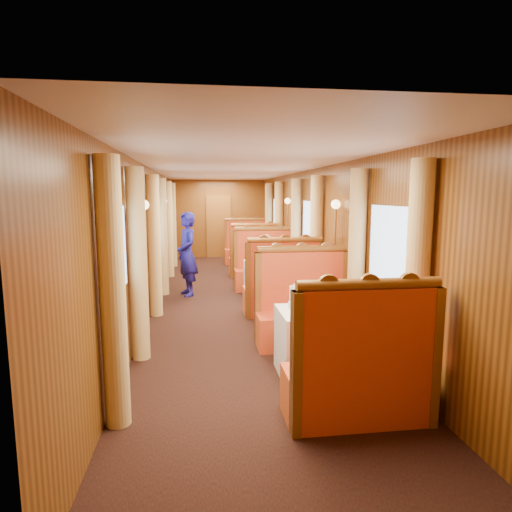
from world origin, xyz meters
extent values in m
cube|color=brown|center=(0.00, 5.97, 1.00)|extent=(0.80, 0.04, 2.00)
cube|color=white|center=(0.75, -3.50, 0.38)|extent=(1.05, 0.72, 0.75)
cube|color=#B11C13|center=(0.75, -4.45, 0.23)|extent=(1.30, 0.55, 0.45)
cube|color=#B11C13|center=(0.75, -4.67, 0.85)|extent=(1.30, 0.12, 0.80)
cylinder|color=brown|center=(0.75, -4.67, 1.29)|extent=(1.23, 0.10, 0.10)
cube|color=#B11C13|center=(0.75, -2.55, 0.23)|extent=(1.30, 0.55, 0.45)
cube|color=#B11C13|center=(0.75, -2.33, 0.85)|extent=(1.30, 0.12, 0.80)
cylinder|color=brown|center=(0.75, -2.33, 1.29)|extent=(1.23, 0.10, 0.10)
cube|color=white|center=(0.75, 0.00, 0.38)|extent=(1.05, 0.72, 0.75)
cube|color=#B11C13|center=(0.75, -0.95, 0.23)|extent=(1.30, 0.55, 0.45)
cube|color=#B11C13|center=(0.75, -1.17, 0.85)|extent=(1.30, 0.12, 0.80)
cylinder|color=brown|center=(0.75, -1.17, 1.29)|extent=(1.23, 0.10, 0.10)
cube|color=#B11C13|center=(0.75, 0.95, 0.23)|extent=(1.30, 0.55, 0.45)
cube|color=#B11C13|center=(0.75, 1.17, 0.85)|extent=(1.30, 0.12, 0.80)
cylinder|color=brown|center=(0.75, 1.17, 1.29)|extent=(1.23, 0.10, 0.10)
cube|color=white|center=(0.75, 3.50, 0.38)|extent=(1.05, 0.72, 0.75)
cube|color=#B11C13|center=(0.75, 2.55, 0.23)|extent=(1.30, 0.55, 0.45)
cube|color=#B11C13|center=(0.75, 2.33, 0.85)|extent=(1.30, 0.12, 0.80)
cylinder|color=brown|center=(0.75, 2.33, 1.29)|extent=(1.23, 0.10, 0.10)
cube|color=#B11C13|center=(0.75, 4.45, 0.23)|extent=(1.30, 0.55, 0.45)
cube|color=#B11C13|center=(0.75, 4.67, 0.85)|extent=(1.30, 0.12, 0.80)
cylinder|color=brown|center=(0.75, 4.67, 1.29)|extent=(1.23, 0.10, 0.10)
cube|color=silver|center=(0.66, -3.53, 0.76)|extent=(0.36, 0.29, 0.01)
cylinder|color=white|center=(1.01, -3.61, 0.76)|extent=(0.23, 0.23, 0.01)
cylinder|color=white|center=(0.38, -3.39, 0.79)|extent=(0.08, 0.08, 0.08)
cylinder|color=white|center=(0.38, -3.39, 0.92)|extent=(0.05, 0.05, 0.18)
cylinder|color=white|center=(0.44, -3.31, 0.79)|extent=(0.08, 0.08, 0.08)
cylinder|color=white|center=(0.44, -3.31, 0.92)|extent=(0.05, 0.05, 0.18)
cylinder|color=silver|center=(0.76, 0.01, 0.82)|extent=(0.06, 0.06, 0.14)
cylinder|color=silver|center=(0.75, 3.52, 0.82)|extent=(0.06, 0.06, 0.14)
cylinder|color=#E5C275|center=(-1.38, -4.28, 1.18)|extent=(0.22, 0.22, 2.35)
cylinder|color=#E5C275|center=(-1.38, -2.72, 1.18)|extent=(0.22, 0.22, 2.35)
cylinder|color=#E5C275|center=(1.38, -4.28, 1.18)|extent=(0.22, 0.22, 2.35)
cylinder|color=#E5C275|center=(1.38, -2.72, 1.18)|extent=(0.22, 0.22, 2.35)
cylinder|color=#E5C275|center=(-1.38, -0.78, 1.18)|extent=(0.22, 0.22, 2.35)
cylinder|color=#E5C275|center=(-1.38, 0.78, 1.18)|extent=(0.22, 0.22, 2.35)
cylinder|color=#E5C275|center=(1.38, -0.78, 1.18)|extent=(0.22, 0.22, 2.35)
cylinder|color=#E5C275|center=(1.38, 0.78, 1.18)|extent=(0.22, 0.22, 2.35)
cylinder|color=#E5C275|center=(-1.38, 2.72, 1.18)|extent=(0.22, 0.22, 2.35)
cylinder|color=#E5C275|center=(-1.38, 4.28, 1.18)|extent=(0.22, 0.22, 2.35)
cylinder|color=#E5C275|center=(1.38, 2.72, 1.18)|extent=(0.22, 0.22, 2.35)
cylinder|color=#E5C275|center=(1.38, 4.28, 1.18)|extent=(0.22, 0.22, 2.35)
cylinder|color=#BF8C3F|center=(-1.40, -1.75, 0.93)|extent=(0.04, 0.04, 1.85)
sphere|color=#FFD18C|center=(-1.40, -1.75, 1.88)|extent=(0.14, 0.14, 0.14)
cylinder|color=#BF8C3F|center=(1.40, -1.75, 0.93)|extent=(0.04, 0.04, 1.85)
sphere|color=#FFD18C|center=(1.40, -1.75, 1.88)|extent=(0.14, 0.14, 0.14)
cylinder|color=#BF8C3F|center=(-1.40, 1.75, 0.93)|extent=(0.04, 0.04, 1.85)
sphere|color=#FFD18C|center=(-1.40, 1.75, 1.88)|extent=(0.14, 0.14, 0.14)
cylinder|color=#BF8C3F|center=(1.40, 1.75, 0.93)|extent=(0.04, 0.04, 1.85)
sphere|color=#FFD18C|center=(1.40, 1.75, 1.88)|extent=(0.14, 0.14, 0.14)
imported|color=navy|center=(-0.89, 0.64, 0.84)|extent=(0.58, 0.71, 1.68)
cube|color=beige|center=(0.75, 0.77, 0.75)|extent=(0.40, 0.24, 0.55)
sphere|color=tan|center=(0.75, 0.77, 1.11)|extent=(0.20, 0.20, 0.20)
cube|color=beige|center=(0.75, 0.60, 0.52)|extent=(0.36, 0.30, 0.14)
camera|label=1|loc=(-0.64, -7.97, 2.02)|focal=30.00mm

